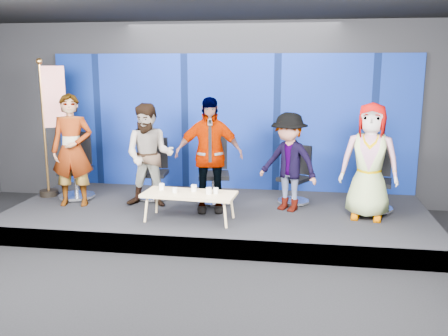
{
  "coord_description": "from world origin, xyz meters",
  "views": [
    {
      "loc": [
        1.36,
        -5.55,
        2.71
      ],
      "look_at": [
        0.12,
        2.4,
        1.02
      ],
      "focal_mm": 40.0,
      "sensor_mm": 36.0,
      "label": 1
    }
  ],
  "objects_px": {
    "panelist_b": "(149,156)",
    "mug_d": "(209,191)",
    "chair_c": "(214,181)",
    "mug_a": "(162,187)",
    "chair_a": "(77,176)",
    "chair_e": "(375,188)",
    "mug_c": "(194,188)",
    "mug_e": "(216,191)",
    "chair_d": "(295,184)",
    "chair_b": "(154,179)",
    "panelist_d": "(289,162)",
    "coffee_table": "(189,195)",
    "panelist_e": "(370,161)",
    "panelist_a": "(72,150)",
    "panelist_c": "(209,155)",
    "flag_stand": "(51,125)",
    "mug_b": "(175,190)"
  },
  "relations": [
    {
      "from": "panelist_b",
      "to": "mug_d",
      "type": "bearing_deg",
      "value": -35.44
    },
    {
      "from": "chair_c",
      "to": "mug_a",
      "type": "height_order",
      "value": "chair_c"
    },
    {
      "from": "chair_a",
      "to": "chair_e",
      "type": "xyz_separation_m",
      "value": [
        5.28,
        0.01,
        -0.02
      ]
    },
    {
      "from": "mug_d",
      "to": "chair_a",
      "type": "bearing_deg",
      "value": 158.25
    },
    {
      "from": "chair_e",
      "to": "mug_c",
      "type": "relative_size",
      "value": 10.85
    },
    {
      "from": "mug_e",
      "to": "chair_d",
      "type": "bearing_deg",
      "value": 46.59
    },
    {
      "from": "mug_a",
      "to": "chair_b",
      "type": "bearing_deg",
      "value": 113.06
    },
    {
      "from": "chair_b",
      "to": "panelist_d",
      "type": "relative_size",
      "value": 0.67
    },
    {
      "from": "chair_b",
      "to": "chair_e",
      "type": "relative_size",
      "value": 0.96
    },
    {
      "from": "panelist_d",
      "to": "chair_d",
      "type": "bearing_deg",
      "value": 106.21
    },
    {
      "from": "chair_d",
      "to": "mug_d",
      "type": "distance_m",
      "value": 1.86
    },
    {
      "from": "chair_b",
      "to": "mug_d",
      "type": "xyz_separation_m",
      "value": [
        1.25,
        -1.22,
        0.13
      ]
    },
    {
      "from": "mug_a",
      "to": "coffee_table",
      "type": "bearing_deg",
      "value": -14.11
    },
    {
      "from": "chair_a",
      "to": "panelist_e",
      "type": "xyz_separation_m",
      "value": [
        5.1,
        -0.46,
        0.53
      ]
    },
    {
      "from": "chair_b",
      "to": "panelist_e",
      "type": "distance_m",
      "value": 3.79
    },
    {
      "from": "mug_a",
      "to": "panelist_b",
      "type": "bearing_deg",
      "value": 122.68
    },
    {
      "from": "chair_e",
      "to": "mug_e",
      "type": "relative_size",
      "value": 12.48
    },
    {
      "from": "chair_c",
      "to": "panelist_a",
      "type": "bearing_deg",
      "value": -178.4
    },
    {
      "from": "mug_e",
      "to": "panelist_c",
      "type": "bearing_deg",
      "value": 111.16
    },
    {
      "from": "panelist_a",
      "to": "mug_d",
      "type": "height_order",
      "value": "panelist_a"
    },
    {
      "from": "panelist_b",
      "to": "coffee_table",
      "type": "xyz_separation_m",
      "value": [
        0.84,
        -0.69,
        -0.48
      ]
    },
    {
      "from": "panelist_a",
      "to": "panelist_d",
      "type": "xyz_separation_m",
      "value": [
        3.66,
        0.25,
        -0.14
      ]
    },
    {
      "from": "flag_stand",
      "to": "panelist_a",
      "type": "bearing_deg",
      "value": -66.41
    },
    {
      "from": "chair_d",
      "to": "mug_b",
      "type": "bearing_deg",
      "value": -115.29
    },
    {
      "from": "chair_b",
      "to": "mug_b",
      "type": "xyz_separation_m",
      "value": [
        0.71,
        -1.22,
        0.13
      ]
    },
    {
      "from": "chair_a",
      "to": "panelist_a",
      "type": "xyz_separation_m",
      "value": [
        0.18,
        -0.48,
        0.57
      ]
    },
    {
      "from": "mug_a",
      "to": "panelist_c",
      "type": "bearing_deg",
      "value": 32.48
    },
    {
      "from": "panelist_b",
      "to": "mug_e",
      "type": "distance_m",
      "value": 1.48
    },
    {
      "from": "panelist_e",
      "to": "coffee_table",
      "type": "height_order",
      "value": "panelist_e"
    },
    {
      "from": "chair_a",
      "to": "mug_c",
      "type": "xyz_separation_m",
      "value": [
        2.39,
        -0.92,
        0.1
      ]
    },
    {
      "from": "coffee_table",
      "to": "flag_stand",
      "type": "distance_m",
      "value": 3.14
    },
    {
      "from": "panelist_e",
      "to": "mug_b",
      "type": "bearing_deg",
      "value": -159.08
    },
    {
      "from": "panelist_c",
      "to": "mug_d",
      "type": "relative_size",
      "value": 18.34
    },
    {
      "from": "chair_c",
      "to": "chair_d",
      "type": "bearing_deg",
      "value": -1.91
    },
    {
      "from": "mug_e",
      "to": "flag_stand",
      "type": "bearing_deg",
      "value": 161.69
    },
    {
      "from": "panelist_a",
      "to": "mug_a",
      "type": "relative_size",
      "value": 18.66
    },
    {
      "from": "chair_c",
      "to": "panelist_e",
      "type": "bearing_deg",
      "value": -21.95
    },
    {
      "from": "chair_e",
      "to": "mug_a",
      "type": "distance_m",
      "value": 3.54
    },
    {
      "from": "panelist_b",
      "to": "flag_stand",
      "type": "distance_m",
      "value": 2.05
    },
    {
      "from": "mug_a",
      "to": "mug_d",
      "type": "bearing_deg",
      "value": -10.97
    },
    {
      "from": "chair_a",
      "to": "panelist_e",
      "type": "distance_m",
      "value": 5.15
    },
    {
      "from": "panelist_c",
      "to": "chair_d",
      "type": "bearing_deg",
      "value": 16.74
    },
    {
      "from": "chair_b",
      "to": "flag_stand",
      "type": "height_order",
      "value": "flag_stand"
    },
    {
      "from": "chair_b",
      "to": "chair_e",
      "type": "bearing_deg",
      "value": -5.64
    },
    {
      "from": "mug_b",
      "to": "panelist_e",
      "type": "bearing_deg",
      "value": 11.17
    },
    {
      "from": "mug_d",
      "to": "panelist_a",
      "type": "bearing_deg",
      "value": 166.79
    },
    {
      "from": "panelist_c",
      "to": "mug_a",
      "type": "relative_size",
      "value": 18.37
    },
    {
      "from": "mug_e",
      "to": "mug_a",
      "type": "bearing_deg",
      "value": 173.8
    },
    {
      "from": "panelist_e",
      "to": "chair_d",
      "type": "bearing_deg",
      "value": 157.42
    },
    {
      "from": "panelist_e",
      "to": "mug_b",
      "type": "xyz_separation_m",
      "value": [
        -2.99,
        -0.59,
        -0.43
      ]
    }
  ]
}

